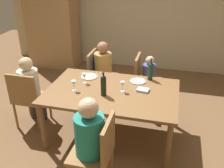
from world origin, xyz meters
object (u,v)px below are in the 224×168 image
(dining_table, at_px, (112,95))
(chair_far_right, at_px, (144,78))
(chair_far_left, at_px, (96,70))
(person_man_guest, at_px, (30,86))
(wine_bottle_dark_red, at_px, (151,71))
(handbag, at_px, (167,103))
(armoire_cabinet, at_px, (52,20))
(dinner_plate_guest_left, at_px, (138,81))
(person_woman_host, at_px, (87,139))
(person_man_bearded, at_px, (105,68))
(dinner_plate_host, at_px, (89,77))
(person_child_small, at_px, (150,77))
(chair_near, at_px, (98,150))
(wine_glass_near_right, at_px, (74,83))
(wine_glass_near_left, at_px, (123,84))
(wine_bottle_tall_green, at_px, (103,85))
(wine_glass_centre, at_px, (84,76))
(chair_left_end, at_px, (28,96))

(dining_table, relative_size, chair_far_right, 1.93)
(chair_far_left, xyz_separation_m, person_man_guest, (-0.75, -0.93, 0.05))
(wine_bottle_dark_red, height_order, handbag, wine_bottle_dark_red)
(armoire_cabinet, xyz_separation_m, dinner_plate_guest_left, (2.29, -1.97, -0.34))
(person_woman_host, height_order, person_man_bearded, person_woman_host)
(wine_bottle_dark_red, xyz_separation_m, dinner_plate_host, (-0.90, -0.14, -0.13))
(person_child_small, bearing_deg, chair_near, -10.00)
(person_man_guest, height_order, wine_bottle_dark_red, person_man_guest)
(person_man_guest, relative_size, dinner_plate_guest_left, 4.90)
(handbag, bearing_deg, chair_near, -109.12)
(armoire_cabinet, bearing_deg, dinner_plate_host, -52.09)
(armoire_cabinet, height_order, chair_far_left, armoire_cabinet)
(person_child_small, xyz_separation_m, wine_bottle_dark_red, (0.04, -0.48, 0.33))
(armoire_cabinet, distance_m, chair_far_left, 2.07)
(dining_table, xyz_separation_m, person_man_bearded, (-0.37, 0.96, -0.03))
(chair_far_left, distance_m, person_child_small, 0.95)
(person_man_bearded, bearing_deg, person_woman_host, 10.33)
(chair_far_left, xyz_separation_m, wine_glass_near_right, (0.02, -1.08, 0.26))
(person_woman_host, relative_size, person_man_bearded, 1.04)
(handbag, bearing_deg, dining_table, -128.12)
(person_woman_host, height_order, wine_glass_near_left, person_woman_host)
(wine_bottle_tall_green, xyz_separation_m, wine_bottle_dark_red, (0.54, 0.63, -0.01))
(person_woman_host, bearing_deg, wine_glass_near_left, -9.98)
(person_man_bearded, bearing_deg, wine_glass_centre, -4.70)
(person_woman_host, distance_m, dinner_plate_host, 1.36)
(wine_bottle_dark_red, height_order, dinner_plate_host, wine_bottle_dark_red)
(wine_bottle_dark_red, bearing_deg, person_child_small, 94.34)
(dining_table, relative_size, wine_glass_centre, 11.94)
(wine_glass_near_right, xyz_separation_m, dinner_plate_guest_left, (0.80, 0.48, -0.10))
(wine_glass_near_right, distance_m, dinner_plate_host, 0.48)
(dinner_plate_host, bearing_deg, chair_near, -67.80)
(person_man_bearded, relative_size, wine_glass_near_right, 7.48)
(armoire_cabinet, xyz_separation_m, chair_far_left, (1.47, -1.37, -0.50))
(person_child_small, relative_size, wine_bottle_tall_green, 2.85)
(chair_near, height_order, chair_far_left, same)
(dining_table, relative_size, dinner_plate_host, 7.20)
(person_man_bearded, xyz_separation_m, dinner_plate_guest_left, (0.67, -0.60, 0.11))
(person_man_guest, distance_m, person_child_small, 1.93)
(person_child_small, height_order, wine_glass_near_right, person_child_small)
(wine_glass_near_left, bearing_deg, person_man_guest, 179.34)
(person_man_guest, height_order, person_child_small, person_man_guest)
(wine_bottle_tall_green, bearing_deg, chair_far_left, 112.07)
(wine_bottle_tall_green, relative_size, wine_glass_near_left, 2.20)
(person_woman_host, bearing_deg, person_man_guest, 51.70)
(chair_left_end, bearing_deg, person_man_guest, 90.00)
(person_man_guest, xyz_separation_m, wine_bottle_tall_green, (1.19, -0.17, 0.25))
(chair_far_right, xyz_separation_m, wine_glass_near_right, (-0.81, -1.08, 0.32))
(chair_far_right, xyz_separation_m, wine_glass_centre, (-0.76, -0.82, 0.32))
(chair_far_left, xyz_separation_m, chair_left_end, (-0.75, -1.04, -0.06))
(armoire_cabinet, height_order, wine_glass_near_left, armoire_cabinet)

